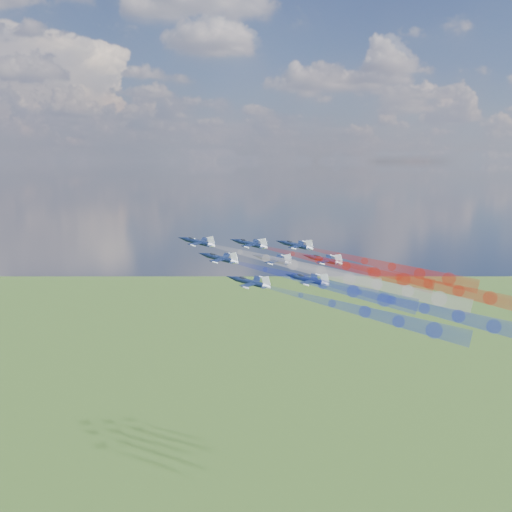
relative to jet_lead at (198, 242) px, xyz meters
name	(u,v)px	position (x,y,z in m)	size (l,w,h in m)	color
jet_lead	(198,242)	(0.00, 0.00, 0.00)	(10.01, 12.51, 3.34)	black
trail_lead	(293,265)	(23.41, -17.32, -4.77)	(4.17, 47.98, 4.17)	silver
jet_inner_left	(220,258)	(4.08, -12.59, -2.99)	(10.01, 12.51, 3.34)	black
trail_inner_left	(323,284)	(27.50, -29.91, -7.75)	(4.17, 47.98, 4.17)	#1829D2
jet_inner_right	(250,244)	(15.49, 0.15, -1.02)	(10.01, 12.51, 3.34)	black
trail_inner_right	(346,266)	(38.90, -17.18, -5.79)	(4.17, 47.98, 4.17)	red
jet_outer_left	(250,282)	(8.89, -28.36, -6.87)	(10.01, 12.51, 3.34)	black
trail_outer_left	(365,312)	(32.30, -45.69, -11.64)	(4.17, 47.98, 4.17)	#1829D2
jet_center_third	(273,260)	(19.39, -11.82, -4.11)	(10.01, 12.51, 3.34)	black
trail_center_third	(377,285)	(42.80, -29.15, -8.88)	(4.17, 47.98, 4.17)	silver
jet_outer_right	(296,245)	(30.15, 2.03, -2.12)	(10.01, 12.51, 3.34)	black
trail_outer_right	(392,267)	(53.56, -15.29, -6.89)	(4.17, 47.98, 4.17)	red
jet_rear_left	(308,280)	(24.31, -27.97, -6.98)	(10.01, 12.51, 3.34)	black
trail_rear_left	(424,308)	(47.72, -45.30, -11.75)	(4.17, 47.98, 4.17)	#1829D2
jet_rear_right	(324,260)	(34.50, -11.05, -4.75)	(10.01, 12.51, 3.34)	black
trail_rear_right	(428,284)	(57.91, -28.38, -9.52)	(4.17, 47.98, 4.17)	red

